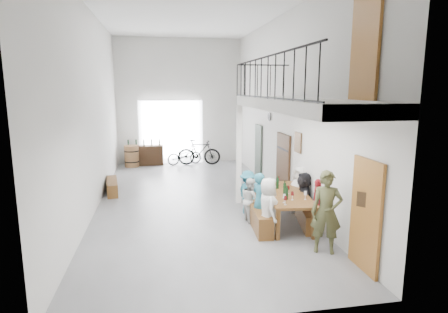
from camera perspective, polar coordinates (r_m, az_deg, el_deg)
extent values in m
plane|color=#5F5F61|center=(11.41, -4.71, -6.68)|extent=(12.00, 12.00, 0.00)
plane|color=silver|center=(16.90, -6.82, 8.31)|extent=(5.50, 0.00, 5.50)
plane|color=silver|center=(5.00, 1.42, 3.56)|extent=(5.50, 0.00, 5.50)
plane|color=silver|center=(11.02, -19.42, 6.72)|extent=(0.00, 12.00, 12.00)
plane|color=silver|center=(11.50, 8.96, 7.31)|extent=(0.00, 12.00, 12.00)
plane|color=white|center=(11.12, -5.16, 21.54)|extent=(12.00, 12.00, 0.00)
cube|color=white|center=(16.92, -8.06, 3.70)|extent=(2.80, 0.08, 2.80)
cube|color=#935B24|center=(7.38, 20.77, -8.42)|extent=(0.06, 0.95, 2.10)
cube|color=#371F10|center=(11.43, 8.96, -1.56)|extent=(0.06, 1.10, 2.00)
cube|color=#323D33|center=(14.06, 5.26, 0.76)|extent=(0.06, 0.80, 2.00)
cube|color=#935B24|center=(7.39, 20.71, 15.62)|extent=(0.06, 0.90, 1.95)
cube|color=#432E1B|center=(10.27, 11.20, 2.11)|extent=(0.04, 0.45, 0.55)
cylinder|color=white|center=(12.65, 6.97, 6.04)|extent=(0.04, 0.28, 0.28)
cube|color=white|center=(8.23, 11.32, 7.80)|extent=(1.50, 5.60, 0.25)
cube|color=black|center=(8.01, 6.54, 14.89)|extent=(0.03, 5.60, 0.03)
cube|color=black|center=(7.99, 6.42, 8.94)|extent=(0.03, 5.60, 0.03)
cube|color=black|center=(10.88, 6.04, 13.69)|extent=(1.50, 0.03, 0.03)
cube|color=white|center=(10.83, 2.27, 0.25)|extent=(0.14, 0.14, 2.88)
cube|color=brown|center=(9.42, 9.44, -5.67)|extent=(1.24, 2.47, 0.06)
cube|color=brown|center=(8.51, 8.19, -10.21)|extent=(0.09, 0.09, 0.73)
cube|color=brown|center=(8.71, 13.54, -9.91)|extent=(0.09, 0.09, 0.73)
cube|color=brown|center=(10.41, 5.91, -6.28)|extent=(0.09, 0.09, 0.73)
cube|color=brown|center=(10.57, 10.31, -6.14)|extent=(0.09, 0.09, 0.73)
cube|color=brown|center=(9.45, 5.11, -8.73)|extent=(0.53, 2.22, 0.51)
cube|color=brown|center=(9.76, 12.02, -8.49)|extent=(0.63, 1.96, 0.45)
cylinder|color=black|center=(9.23, 9.22, -4.68)|extent=(0.07, 0.07, 0.35)
cylinder|color=black|center=(9.74, 8.16, -3.85)|extent=(0.07, 0.07, 0.35)
cylinder|color=black|center=(8.82, 9.53, -5.40)|extent=(0.07, 0.07, 0.35)
cube|color=brown|center=(12.66, -16.68, -4.39)|extent=(0.51, 1.50, 0.41)
cylinder|color=brown|center=(16.55, -13.89, 0.06)|extent=(0.61, 0.61, 0.92)
cylinder|color=black|center=(16.59, -13.86, -0.72)|extent=(0.63, 0.63, 0.05)
cylinder|color=black|center=(16.51, -13.93, 0.85)|extent=(0.63, 0.63, 0.05)
cube|color=#371F10|center=(16.78, -12.04, 0.17)|extent=(1.63, 0.46, 0.86)
cylinder|color=black|center=(16.72, -14.39, 2.01)|extent=(0.06, 0.06, 0.28)
cylinder|color=black|center=(16.75, -13.24, 2.08)|extent=(0.06, 0.06, 0.28)
cylinder|color=black|center=(16.66, -12.11, 2.08)|extent=(0.06, 0.06, 0.28)
cylinder|color=black|center=(16.72, -10.97, 2.15)|extent=(0.06, 0.06, 0.28)
cylinder|color=black|center=(16.65, -9.83, 2.15)|extent=(0.06, 0.06, 0.28)
imported|color=silver|center=(8.57, 6.71, -7.76)|extent=(0.44, 0.67, 1.37)
imported|color=#266C80|center=(9.11, 5.45, -6.66)|extent=(0.48, 0.58, 1.36)
imported|color=silver|center=(9.56, 4.03, -6.57)|extent=(0.50, 0.60, 1.11)
imported|color=#266C80|center=(10.04, 3.63, -5.50)|extent=(0.63, 0.86, 1.19)
imported|color=red|center=(9.29, 14.09, -7.01)|extent=(0.41, 0.76, 1.23)
imported|color=black|center=(9.72, 12.00, -6.02)|extent=(0.57, 1.22, 1.27)
imported|color=silver|center=(10.22, 11.39, -5.11)|extent=(0.62, 0.74, 1.30)
imported|color=#464929|center=(7.96, 15.34, -8.18)|extent=(0.74, 0.62, 1.72)
imported|color=#17531E|center=(12.38, 6.39, -4.25)|extent=(0.52, 0.49, 0.46)
imported|color=black|center=(16.63, -6.04, 0.20)|extent=(1.67, 0.99, 0.83)
imported|color=black|center=(16.47, -3.81, 0.64)|extent=(1.92, 0.80, 1.12)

